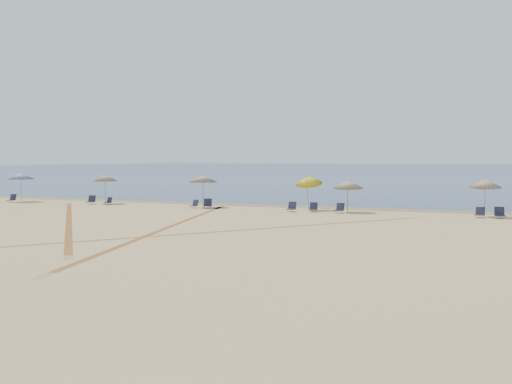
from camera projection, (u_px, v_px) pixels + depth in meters
ground at (71, 250)px, 23.21m from camera, size 160.00×160.00×0.00m
ocean at (446, 168)px, 231.43m from camera, size 500.00×500.00×0.00m
wet_sand at (275, 206)px, 45.42m from camera, size 500.00×500.00×0.00m
umbrella_0 at (21, 176)px, 49.55m from camera, size 2.34×2.34×2.56m
umbrella_1 at (105, 178)px, 47.37m from camera, size 2.00×2.00×2.48m
umbrella_2 at (203, 179)px, 43.83m from camera, size 2.23×2.23×2.54m
umbrella_3 at (309, 180)px, 41.34m from camera, size 1.97×2.04×2.73m
umbrella_4 at (348, 184)px, 39.65m from camera, size 2.14×2.17×2.30m
umbrella_5 at (485, 183)px, 36.61m from camera, size 2.03×2.07×2.52m
chair_0 at (12, 199)px, 49.00m from camera, size 0.65×0.73×0.69m
chair_1 at (91, 200)px, 46.89m from camera, size 0.74×0.82×0.72m
chair_2 at (108, 201)px, 46.57m from camera, size 0.58×0.65×0.59m
chair_3 at (194, 204)px, 43.35m from camera, size 0.63×0.70×0.61m
chair_4 at (208, 204)px, 42.98m from camera, size 0.84×0.89×0.73m
chair_5 at (292, 207)px, 40.25m from camera, size 0.58×0.68×0.70m
chair_6 at (313, 208)px, 40.12m from camera, size 0.61×0.70×0.66m
chair_7 at (340, 209)px, 39.32m from camera, size 0.64×0.73×0.68m
chair_8 at (480, 213)px, 36.20m from camera, size 0.62×0.71×0.66m
chair_9 at (500, 213)px, 35.72m from camera, size 0.67×0.76×0.72m
tire_tracks at (150, 225)px, 31.98m from camera, size 51.07×41.74×0.00m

